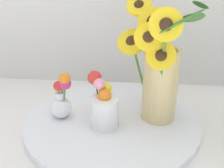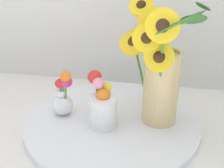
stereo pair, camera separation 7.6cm
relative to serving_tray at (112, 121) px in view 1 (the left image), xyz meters
The scene contains 5 objects.
ground_plane 0.07m from the serving_tray, 57.23° to the right, with size 6.00×6.00×0.00m, color silver.
serving_tray is the anchor object (origin of this frame).
mason_jar_sunflowers 0.21m from the serving_tray, ahead, with size 0.25×0.20×0.36m.
vase_small_center 0.08m from the serving_tray, 119.43° to the right, with size 0.09×0.10×0.16m.
vase_bulb_right 0.17m from the serving_tray, behind, with size 0.07×0.06×0.15m.
Camera 1 is at (0.02, -0.62, 0.45)m, focal length 42.00 mm.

